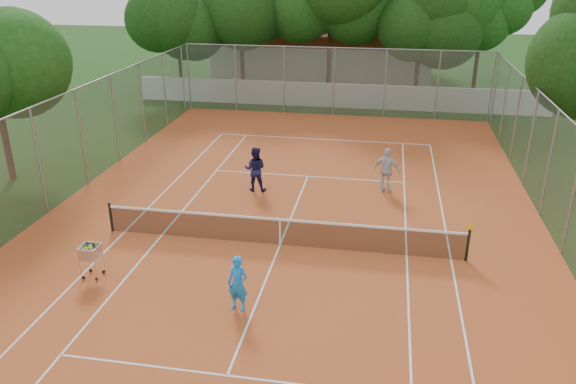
% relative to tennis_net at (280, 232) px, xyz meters
% --- Properties ---
extents(ground, '(120.00, 120.00, 0.00)m').
position_rel_tennis_net_xyz_m(ground, '(0.00, 0.00, -0.51)').
color(ground, '#14360E').
rests_on(ground, ground).
extents(court_pad, '(18.00, 34.00, 0.02)m').
position_rel_tennis_net_xyz_m(court_pad, '(0.00, 0.00, -0.50)').
color(court_pad, '#B14F22').
rests_on(court_pad, ground).
extents(court_lines, '(10.98, 23.78, 0.01)m').
position_rel_tennis_net_xyz_m(court_lines, '(0.00, 0.00, -0.49)').
color(court_lines, white).
rests_on(court_lines, court_pad).
extents(tennis_net, '(11.88, 0.10, 0.98)m').
position_rel_tennis_net_xyz_m(tennis_net, '(0.00, 0.00, 0.00)').
color(tennis_net, black).
rests_on(tennis_net, court_pad).
extents(perimeter_fence, '(18.00, 34.00, 4.00)m').
position_rel_tennis_net_xyz_m(perimeter_fence, '(0.00, 0.00, 1.49)').
color(perimeter_fence, slate).
rests_on(perimeter_fence, ground).
extents(boundary_wall, '(26.00, 0.30, 1.50)m').
position_rel_tennis_net_xyz_m(boundary_wall, '(0.00, 19.00, 0.24)').
color(boundary_wall, silver).
rests_on(boundary_wall, ground).
extents(clubhouse, '(16.40, 9.00, 4.40)m').
position_rel_tennis_net_xyz_m(clubhouse, '(-2.00, 29.00, 1.69)').
color(clubhouse, beige).
rests_on(clubhouse, ground).
extents(tropical_trees, '(29.00, 19.00, 10.00)m').
position_rel_tennis_net_xyz_m(tropical_trees, '(0.00, 22.00, 4.49)').
color(tropical_trees, black).
rests_on(tropical_trees, ground).
extents(player_near, '(0.64, 0.49, 1.58)m').
position_rel_tennis_net_xyz_m(player_near, '(-0.41, -3.79, 0.30)').
color(player_near, '#1A83E4').
rests_on(player_near, court_pad).
extents(player_far_left, '(0.92, 0.74, 1.82)m').
position_rel_tennis_net_xyz_m(player_far_left, '(-1.88, 4.50, 0.42)').
color(player_far_left, '#191644').
rests_on(player_far_left, court_pad).
extents(player_far_right, '(1.16, 0.77, 1.84)m').
position_rel_tennis_net_xyz_m(player_far_right, '(3.36, 5.28, 0.43)').
color(player_far_right, silver).
rests_on(player_far_right, court_pad).
extents(ball_hopper, '(0.57, 0.57, 1.12)m').
position_rel_tennis_net_xyz_m(ball_hopper, '(-5.09, -2.93, 0.07)').
color(ball_hopper, '#B2B2B9').
rests_on(ball_hopper, court_pad).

